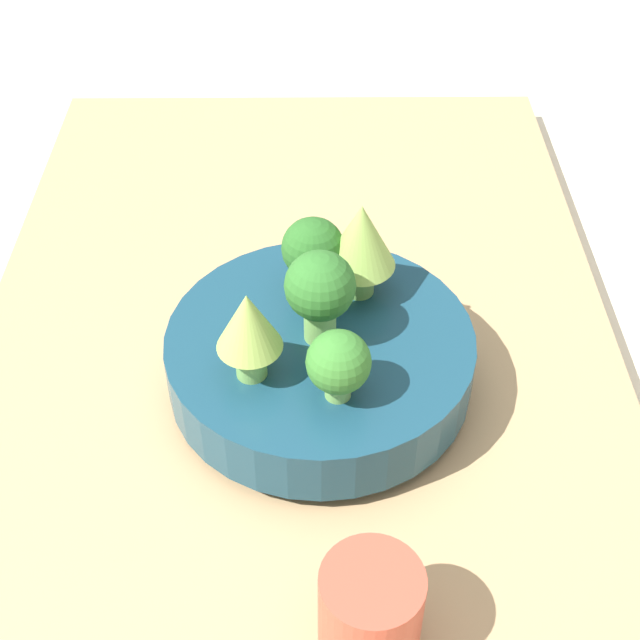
% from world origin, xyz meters
% --- Properties ---
extents(ground_plane, '(6.00, 6.00, 0.00)m').
position_xyz_m(ground_plane, '(0.00, 0.00, 0.00)').
color(ground_plane, beige).
extents(table, '(1.12, 0.63, 0.04)m').
position_xyz_m(table, '(0.00, 0.00, 0.02)').
color(table, tan).
rests_on(table, ground_plane).
extents(bowl, '(0.28, 0.28, 0.07)m').
position_xyz_m(bowl, '(0.01, -0.02, 0.08)').
color(bowl, navy).
rests_on(bowl, table).
extents(broccoli_floret_center, '(0.06, 0.06, 0.09)m').
position_xyz_m(broccoli_floret_center, '(0.01, -0.02, 0.16)').
color(broccoli_floret_center, '#7AB256').
rests_on(broccoli_floret_center, bowl).
extents(broccoli_floret_left, '(0.05, 0.05, 0.07)m').
position_xyz_m(broccoli_floret_left, '(-0.06, -0.04, 0.14)').
color(broccoli_floret_left, '#7AB256').
rests_on(broccoli_floret_left, bowl).
extents(romanesco_piece_near, '(0.06, 0.06, 0.10)m').
position_xyz_m(romanesco_piece_near, '(0.07, -0.06, 0.17)').
color(romanesco_piece_near, '#6BA34C').
rests_on(romanesco_piece_near, bowl).
extents(romanesco_piece_far, '(0.06, 0.06, 0.09)m').
position_xyz_m(romanesco_piece_far, '(-0.03, 0.04, 0.16)').
color(romanesco_piece_far, '#7AB256').
rests_on(romanesco_piece_far, bowl).
extents(broccoli_floret_right, '(0.06, 0.06, 0.08)m').
position_xyz_m(broccoli_floret_right, '(0.08, -0.02, 0.15)').
color(broccoli_floret_right, '#6BA34C').
rests_on(broccoli_floret_right, bowl).
extents(cup, '(0.07, 0.07, 0.08)m').
position_xyz_m(cup, '(-0.24, -0.06, 0.08)').
color(cup, '#C64C38').
rests_on(cup, table).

